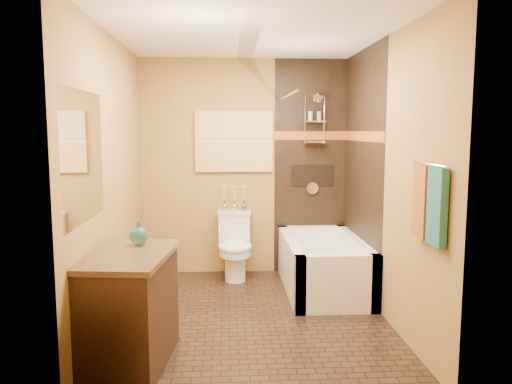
{
  "coord_description": "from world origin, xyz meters",
  "views": [
    {
      "loc": [
        -0.22,
        -4.33,
        1.68
      ],
      "look_at": [
        0.07,
        0.4,
        1.09
      ],
      "focal_mm": 35.0,
      "sensor_mm": 36.0,
      "label": 1
    }
  ],
  "objects": [
    {
      "name": "bud_vases",
      "position": [
        -0.12,
        1.39,
        0.9
      ],
      "size": [
        0.28,
        0.06,
        0.28
      ],
      "color": "gold",
      "rests_on": "toilet"
    },
    {
      "name": "alcove_tile_back",
      "position": [
        0.78,
        1.49,
        1.25
      ],
      "size": [
        0.85,
        0.01,
        2.5
      ],
      "primitive_type": "cube",
      "color": "black",
      "rests_on": "wall_back"
    },
    {
      "name": "shower_fixtures",
      "position": [
        0.8,
        1.38,
        1.67
      ],
      "size": [
        0.24,
        0.33,
        1.16
      ],
      "color": "silver",
      "rests_on": "floor"
    },
    {
      "name": "bathtub",
      "position": [
        0.8,
        0.75,
        0.22
      ],
      "size": [
        0.8,
        1.5,
        0.55
      ],
      "color": "white",
      "rests_on": "floor"
    },
    {
      "name": "towel_bar",
      "position": [
        1.15,
        -1.05,
        1.45
      ],
      "size": [
        0.02,
        0.55,
        0.02
      ],
      "primitive_type": "cylinder",
      "rotation": [
        1.57,
        0.0,
        0.0
      ],
      "color": "silver",
      "rests_on": "wall_right"
    },
    {
      "name": "mosaic_band_right",
      "position": [
        1.18,
        0.75,
        1.62
      ],
      "size": [
        0.01,
        1.5,
        0.1
      ],
      "primitive_type": "cube",
      "color": "maroon",
      "rests_on": "alcove_tile_right"
    },
    {
      "name": "toilet",
      "position": [
        -0.12,
        1.22,
        0.38
      ],
      "size": [
        0.39,
        0.57,
        0.75
      ],
      "rotation": [
        0.0,
        0.0,
        -0.07
      ],
      "color": "white",
      "rests_on": "floor"
    },
    {
      "name": "wall_front",
      "position": [
        0.0,
        -1.5,
        1.25
      ],
      "size": [
        2.4,
        0.02,
        2.5
      ],
      "primitive_type": "cube",
      "color": "#AA7C42",
      "rests_on": "floor"
    },
    {
      "name": "floor",
      "position": [
        0.0,
        0.0,
        0.0
      ],
      "size": [
        3.0,
        3.0,
        0.0
      ],
      "primitive_type": "plane",
      "color": "black",
      "rests_on": "ground"
    },
    {
      "name": "mosaic_band_back",
      "position": [
        0.78,
        1.48,
        1.62
      ],
      "size": [
        0.85,
        0.01,
        0.1
      ],
      "primitive_type": "cube",
      "color": "maroon",
      "rests_on": "alcove_tile_back"
    },
    {
      "name": "wall_right",
      "position": [
        1.2,
        0.0,
        1.25
      ],
      "size": [
        0.02,
        3.0,
        2.5
      ],
      "primitive_type": "cube",
      "color": "#AA7C42",
      "rests_on": "floor"
    },
    {
      "name": "wall_left",
      "position": [
        -1.2,
        0.0,
        1.25
      ],
      "size": [
        0.02,
        3.0,
        2.5
      ],
      "primitive_type": "cube",
      "color": "#AA7C42",
      "rests_on": "floor"
    },
    {
      "name": "ceiling",
      "position": [
        0.0,
        0.0,
        2.5
      ],
      "size": [
        3.0,
        3.0,
        0.0
      ],
      "primitive_type": "plane",
      "color": "silver",
      "rests_on": "wall_back"
    },
    {
      "name": "vanity",
      "position": [
        -0.92,
        -0.86,
        0.41
      ],
      "size": [
        0.67,
        0.99,
        0.82
      ],
      "rotation": [
        0.0,
        0.0,
        -0.11
      ],
      "color": "black",
      "rests_on": "floor"
    },
    {
      "name": "curtain_rod",
      "position": [
        0.4,
        0.75,
        2.02
      ],
      "size": [
        0.03,
        1.55,
        0.03
      ],
      "primitive_type": "cylinder",
      "rotation": [
        1.57,
        0.0,
        0.0
      ],
      "color": "silver",
      "rests_on": "wall_back"
    },
    {
      "name": "towel_teal",
      "position": [
        1.16,
        -1.18,
        1.18
      ],
      "size": [
        0.05,
        0.22,
        0.52
      ],
      "primitive_type": "cube",
      "color": "#1B5B57",
      "rests_on": "towel_bar"
    },
    {
      "name": "vanity_mirror",
      "position": [
        -1.19,
        -0.86,
        1.5
      ],
      "size": [
        0.01,
        1.0,
        0.9
      ],
      "primitive_type": "cube",
      "color": "white",
      "rests_on": "wall_left"
    },
    {
      "name": "teal_bottle",
      "position": [
        -0.87,
        -0.62,
        0.91
      ],
      "size": [
        0.15,
        0.15,
        0.22
      ],
      "primitive_type": null,
      "rotation": [
        0.0,
        0.0,
        0.07
      ],
      "color": "#216564",
      "rests_on": "vanity"
    },
    {
      "name": "wall_back",
      "position": [
        0.0,
        1.5,
        1.25
      ],
      "size": [
        2.4,
        0.02,
        2.5
      ],
      "primitive_type": "cube",
      "color": "#AA7C42",
      "rests_on": "floor"
    },
    {
      "name": "alcove_niche",
      "position": [
        0.8,
        1.48,
        1.15
      ],
      "size": [
        0.5,
        0.01,
        0.25
      ],
      "primitive_type": "cube",
      "color": "black",
      "rests_on": "alcove_tile_back"
    },
    {
      "name": "sunset_painting",
      "position": [
        -0.12,
        1.48,
        1.55
      ],
      "size": [
        0.9,
        0.04,
        0.7
      ],
      "primitive_type": "cube",
      "color": "gold",
      "rests_on": "wall_back"
    },
    {
      "name": "towel_rust",
      "position": [
        1.16,
        -0.92,
        1.18
      ],
      "size": [
        0.05,
        0.22,
        0.52
      ],
      "primitive_type": "cube",
      "color": "#8F561A",
      "rests_on": "towel_bar"
    },
    {
      "name": "alcove_tile_right",
      "position": [
        1.19,
        0.75,
        1.25
      ],
      "size": [
        0.01,
        1.5,
        2.5
      ],
      "primitive_type": "cube",
      "color": "black",
      "rests_on": "wall_right"
    }
  ]
}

